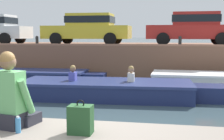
# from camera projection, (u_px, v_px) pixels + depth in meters

# --- Properties ---
(ground_plane) EXTENTS (400.00, 400.00, 0.00)m
(ground_plane) POSITION_uv_depth(u_px,v_px,m) (132.00, 102.00, 9.20)
(ground_plane) COLOR #3D5156
(far_quay_wall) EXTENTS (60.00, 6.00, 1.47)m
(far_quay_wall) POSITION_uv_depth(u_px,v_px,m) (150.00, 58.00, 16.88)
(far_quay_wall) COLOR brown
(far_quay_wall) RESTS_ON ground
(far_wall_coping) EXTENTS (60.00, 0.24, 0.08)m
(far_wall_coping) POSITION_uv_depth(u_px,v_px,m) (146.00, 45.00, 13.98)
(far_wall_coping) COLOR #9F6C52
(far_wall_coping) RESTS_ON far_quay_wall
(boat_moored_west_navy) EXTENTS (5.50, 1.87, 0.44)m
(boat_moored_west_navy) POSITION_uv_depth(u_px,v_px,m) (38.00, 75.00, 13.50)
(boat_moored_west_navy) COLOR navy
(boat_moored_west_navy) RESTS_ON ground
(boat_moored_central_white) EXTENTS (5.68, 1.88, 0.51)m
(boat_moored_central_white) POSITION_uv_depth(u_px,v_px,m) (221.00, 80.00, 11.81)
(boat_moored_central_white) COLOR white
(boat_moored_central_white) RESTS_ON ground
(motorboat_passing) EXTENTS (6.49, 2.12, 1.03)m
(motorboat_passing) POSITION_uv_depth(u_px,v_px,m) (114.00, 90.00, 9.68)
(motorboat_passing) COLOR navy
(motorboat_passing) RESTS_ON ground
(car_left_inner_yellow) EXTENTS (4.33, 1.94, 1.54)m
(car_left_inner_yellow) POSITION_uv_depth(u_px,v_px,m) (88.00, 28.00, 15.67)
(car_left_inner_yellow) COLOR yellow
(car_left_inner_yellow) RESTS_ON far_quay_wall
(car_centre_red) EXTENTS (4.18, 2.08, 1.54)m
(car_centre_red) POSITION_uv_depth(u_px,v_px,m) (193.00, 27.00, 14.75)
(car_centre_red) COLOR #B2231E
(car_centre_red) RESTS_ON far_quay_wall
(mooring_bollard_west) EXTENTS (0.15, 0.15, 0.44)m
(mooring_bollard_west) POSITION_uv_depth(u_px,v_px,m) (37.00, 40.00, 15.04)
(mooring_bollard_west) COLOR #2D2B28
(mooring_bollard_west) RESTS_ON far_quay_wall
(mooring_bollard_mid) EXTENTS (0.15, 0.15, 0.44)m
(mooring_bollard_mid) POSITION_uv_depth(u_px,v_px,m) (180.00, 41.00, 13.81)
(mooring_bollard_mid) COLOR #2D2B28
(mooring_bollard_mid) RESTS_ON far_quay_wall
(person_seated_left) EXTENTS (0.57, 0.58, 0.96)m
(person_seated_left) POSITION_uv_depth(u_px,v_px,m) (12.00, 98.00, 3.93)
(person_seated_left) COLOR #282833
(person_seated_left) RESTS_ON near_quay
(bottle_drink) EXTENTS (0.06, 0.06, 0.20)m
(bottle_drink) POSITION_uv_depth(u_px,v_px,m) (18.00, 125.00, 3.71)
(bottle_drink) COLOR #3F8CCC
(bottle_drink) RESTS_ON near_quay
(backpack_on_ledge) EXTENTS (0.28, 0.24, 0.41)m
(backpack_on_ledge) POSITION_uv_depth(u_px,v_px,m) (81.00, 120.00, 3.69)
(backpack_on_ledge) COLOR #234C28
(backpack_on_ledge) RESTS_ON near_quay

